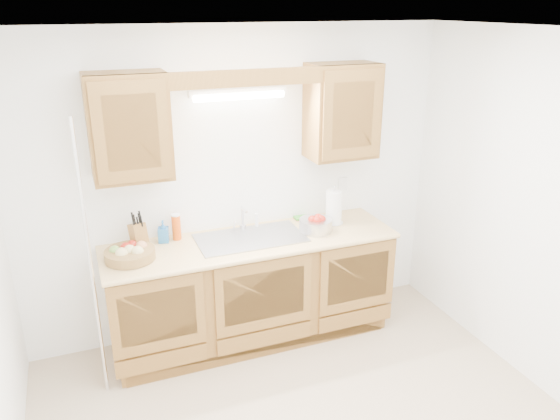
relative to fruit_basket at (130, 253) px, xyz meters
name	(u,v)px	position (x,y,z in m)	size (l,w,h in m)	color
room	(315,262)	(0.93, -1.16, 0.30)	(3.52, 3.50, 2.50)	tan
base_cabinets	(252,290)	(0.93, 0.04, -0.51)	(2.20, 0.60, 0.86)	olive
countertop	(251,242)	(0.93, 0.02, -0.07)	(2.30, 0.63, 0.04)	#E4BD77
upper_cabinet_left	(129,127)	(0.10, 0.17, 0.88)	(0.55, 0.33, 0.75)	olive
upper_cabinet_right	(342,111)	(1.76, 0.17, 0.88)	(0.55, 0.33, 0.75)	olive
valance	(248,78)	(0.93, 0.03, 1.19)	(2.20, 0.05, 0.12)	olive
fluorescent_fixture	(239,94)	(0.93, 0.25, 1.05)	(0.76, 0.08, 0.08)	white
sink	(251,247)	(0.93, 0.04, -0.12)	(0.84, 0.46, 0.36)	#9E9EA3
wire_shelf_pole	(91,266)	(-0.27, -0.23, 0.05)	(0.03, 0.03, 2.00)	silver
outlet_plate	(343,184)	(1.88, 0.33, 0.20)	(0.08, 0.01, 0.12)	white
fruit_basket	(130,253)	(0.00, 0.00, 0.00)	(0.46, 0.46, 0.11)	olive
knife_block	(139,236)	(0.09, 0.16, 0.06)	(0.15, 0.19, 0.30)	olive
orange_canister	(176,227)	(0.39, 0.24, 0.06)	(0.09, 0.09, 0.21)	#E24E0C
soap_bottle	(163,231)	(0.28, 0.22, 0.04)	(0.08, 0.08, 0.17)	#236AB2
sponge	(302,218)	(1.47, 0.28, -0.04)	(0.13, 0.08, 0.03)	#CC333F
paper_towel	(334,208)	(1.67, 0.09, 0.09)	(0.16, 0.16, 0.34)	silver
apple_bowl	(316,224)	(1.47, -0.01, 0.01)	(0.33, 0.33, 0.14)	silver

